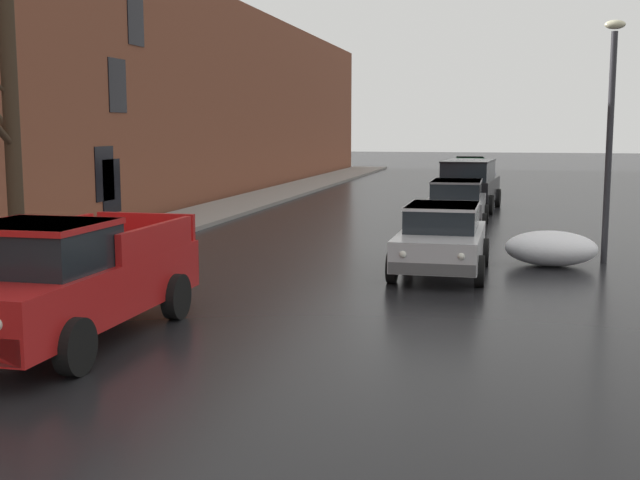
{
  "coord_description": "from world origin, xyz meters",
  "views": [
    {
      "loc": [
        3.6,
        -2.0,
        2.99
      ],
      "look_at": [
        0.97,
        9.38,
        1.37
      ],
      "focal_mm": 45.47,
      "sensor_mm": 36.0,
      "label": 1
    }
  ],
  "objects_px": {
    "bare_tree_second_along_sidewalk": "(8,126)",
    "sedan_grey_parked_kerbside_mid": "(456,203)",
    "suv_black_parked_far_down_block": "(468,183)",
    "sedan_darkblue_queued_behind_truck": "(477,178)",
    "pickup_truck_red_approaching_near_lane": "(65,280)",
    "sedan_green_at_far_intersection": "(470,170)",
    "sedan_silver_parked_kerbside_close": "(442,237)",
    "street_lamp_post": "(610,128)"
  },
  "relations": [
    {
      "from": "bare_tree_second_along_sidewalk",
      "to": "sedan_grey_parked_kerbside_mid",
      "type": "bearing_deg",
      "value": 55.77
    },
    {
      "from": "suv_black_parked_far_down_block",
      "to": "sedan_darkblue_queued_behind_truck",
      "type": "height_order",
      "value": "suv_black_parked_far_down_block"
    },
    {
      "from": "pickup_truck_red_approaching_near_lane",
      "to": "sedan_green_at_far_intersection",
      "type": "relative_size",
      "value": 1.19
    },
    {
      "from": "sedan_silver_parked_kerbside_close",
      "to": "street_lamp_post",
      "type": "xyz_separation_m",
      "value": [
        3.44,
        2.17,
        2.25
      ]
    },
    {
      "from": "pickup_truck_red_approaching_near_lane",
      "to": "sedan_silver_parked_kerbside_close",
      "type": "bearing_deg",
      "value": 54.8
    },
    {
      "from": "bare_tree_second_along_sidewalk",
      "to": "street_lamp_post",
      "type": "bearing_deg",
      "value": 25.53
    },
    {
      "from": "sedan_green_at_far_intersection",
      "to": "sedan_grey_parked_kerbside_mid",
      "type": "bearing_deg",
      "value": -88.51
    },
    {
      "from": "sedan_grey_parked_kerbside_mid",
      "to": "suv_black_parked_far_down_block",
      "type": "relative_size",
      "value": 0.89
    },
    {
      "from": "sedan_grey_parked_kerbside_mid",
      "to": "sedan_darkblue_queued_behind_truck",
      "type": "distance_m",
      "value": 12.61
    },
    {
      "from": "pickup_truck_red_approaching_near_lane",
      "to": "sedan_silver_parked_kerbside_close",
      "type": "xyz_separation_m",
      "value": [
        4.7,
        6.66,
        -0.13
      ]
    },
    {
      "from": "bare_tree_second_along_sidewalk",
      "to": "sedan_silver_parked_kerbside_close",
      "type": "height_order",
      "value": "bare_tree_second_along_sidewalk"
    },
    {
      "from": "pickup_truck_red_approaching_near_lane",
      "to": "sedan_grey_parked_kerbside_mid",
      "type": "relative_size",
      "value": 1.18
    },
    {
      "from": "suv_black_parked_far_down_block",
      "to": "sedan_silver_parked_kerbside_close",
      "type": "bearing_deg",
      "value": -89.51
    },
    {
      "from": "pickup_truck_red_approaching_near_lane",
      "to": "sedan_darkblue_queued_behind_truck",
      "type": "height_order",
      "value": "pickup_truck_red_approaching_near_lane"
    },
    {
      "from": "sedan_silver_parked_kerbside_close",
      "to": "suv_black_parked_far_down_block",
      "type": "height_order",
      "value": "suv_black_parked_far_down_block"
    },
    {
      "from": "street_lamp_post",
      "to": "suv_black_parked_far_down_block",
      "type": "bearing_deg",
      "value": 107.39
    },
    {
      "from": "sedan_grey_parked_kerbside_mid",
      "to": "suv_black_parked_far_down_block",
      "type": "xyz_separation_m",
      "value": [
        0.09,
        5.58,
        0.24
      ]
    },
    {
      "from": "bare_tree_second_along_sidewalk",
      "to": "suv_black_parked_far_down_block",
      "type": "xyz_separation_m",
      "value": [
        7.67,
        16.73,
        -2.03
      ]
    },
    {
      "from": "street_lamp_post",
      "to": "bare_tree_second_along_sidewalk",
      "type": "bearing_deg",
      "value": -154.47
    },
    {
      "from": "sedan_silver_parked_kerbside_close",
      "to": "sedan_grey_parked_kerbside_mid",
      "type": "bearing_deg",
      "value": 91.46
    },
    {
      "from": "bare_tree_second_along_sidewalk",
      "to": "street_lamp_post",
      "type": "relative_size",
      "value": 1.11
    },
    {
      "from": "pickup_truck_red_approaching_near_lane",
      "to": "suv_black_parked_far_down_block",
      "type": "xyz_separation_m",
      "value": [
        4.58,
        20.19,
        0.11
      ]
    },
    {
      "from": "street_lamp_post",
      "to": "sedan_silver_parked_kerbside_close",
      "type": "bearing_deg",
      "value": -147.84
    },
    {
      "from": "bare_tree_second_along_sidewalk",
      "to": "street_lamp_post",
      "type": "distance_m",
      "value": 12.45
    },
    {
      "from": "sedan_green_at_far_intersection",
      "to": "bare_tree_second_along_sidewalk",
      "type": "bearing_deg",
      "value": -102.8
    },
    {
      "from": "sedan_silver_parked_kerbside_close",
      "to": "sedan_darkblue_queued_behind_truck",
      "type": "bearing_deg",
      "value": 90.21
    },
    {
      "from": "sedan_green_at_far_intersection",
      "to": "pickup_truck_red_approaching_near_lane",
      "type": "bearing_deg",
      "value": -96.56
    },
    {
      "from": "sedan_silver_parked_kerbside_close",
      "to": "sedan_darkblue_queued_behind_truck",
      "type": "relative_size",
      "value": 0.98
    },
    {
      "from": "sedan_grey_parked_kerbside_mid",
      "to": "suv_black_parked_far_down_block",
      "type": "distance_m",
      "value": 5.58
    },
    {
      "from": "bare_tree_second_along_sidewalk",
      "to": "sedan_grey_parked_kerbside_mid",
      "type": "distance_m",
      "value": 13.67
    },
    {
      "from": "pickup_truck_red_approaching_near_lane",
      "to": "sedan_silver_parked_kerbside_close",
      "type": "distance_m",
      "value": 8.15
    },
    {
      "from": "street_lamp_post",
      "to": "sedan_green_at_far_intersection",
      "type": "bearing_deg",
      "value": 99.19
    },
    {
      "from": "bare_tree_second_along_sidewalk",
      "to": "sedan_green_at_far_intersection",
      "type": "xyz_separation_m",
      "value": [
        7.07,
        31.11,
        -2.27
      ]
    },
    {
      "from": "sedan_silver_parked_kerbside_close",
      "to": "suv_black_parked_far_down_block",
      "type": "xyz_separation_m",
      "value": [
        -0.12,
        13.53,
        0.24
      ]
    },
    {
      "from": "pickup_truck_red_approaching_near_lane",
      "to": "sedan_green_at_far_intersection",
      "type": "height_order",
      "value": "pickup_truck_red_approaching_near_lane"
    },
    {
      "from": "sedan_green_at_far_intersection",
      "to": "street_lamp_post",
      "type": "xyz_separation_m",
      "value": [
        4.17,
        -25.74,
        2.24
      ]
    },
    {
      "from": "sedan_silver_parked_kerbside_close",
      "to": "street_lamp_post",
      "type": "bearing_deg",
      "value": 32.16
    },
    {
      "from": "suv_black_parked_far_down_block",
      "to": "sedan_grey_parked_kerbside_mid",
      "type": "bearing_deg",
      "value": -90.9
    },
    {
      "from": "pickup_truck_red_approaching_near_lane",
      "to": "bare_tree_second_along_sidewalk",
      "type": "bearing_deg",
      "value": 131.78
    },
    {
      "from": "sedan_silver_parked_kerbside_close",
      "to": "sedan_darkblue_queued_behind_truck",
      "type": "distance_m",
      "value": 20.56
    },
    {
      "from": "sedan_silver_parked_kerbside_close",
      "to": "sedan_grey_parked_kerbside_mid",
      "type": "distance_m",
      "value": 7.95
    },
    {
      "from": "suv_black_parked_far_down_block",
      "to": "sedan_darkblue_queued_behind_truck",
      "type": "relative_size",
      "value": 1.2
    }
  ]
}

